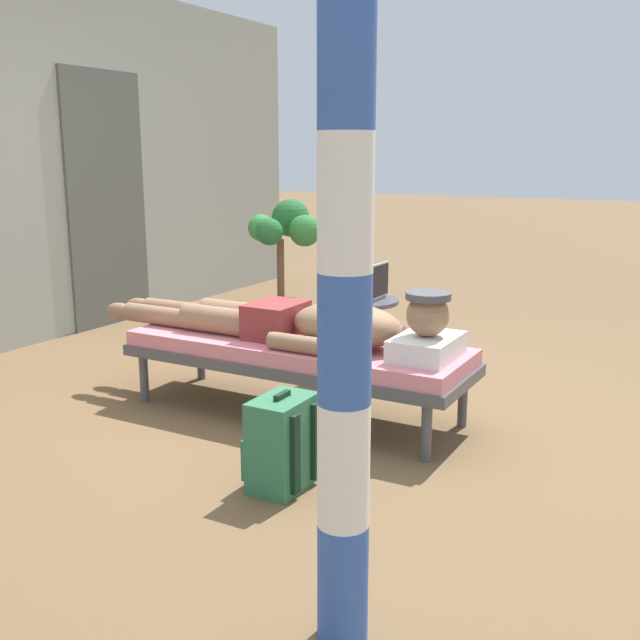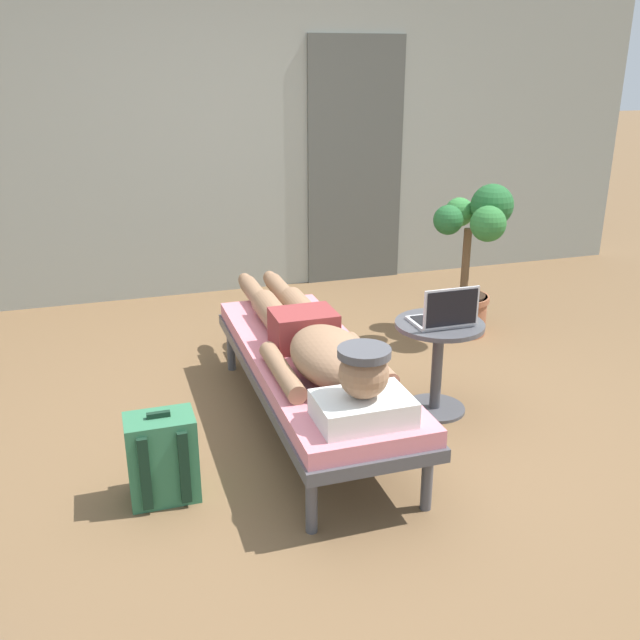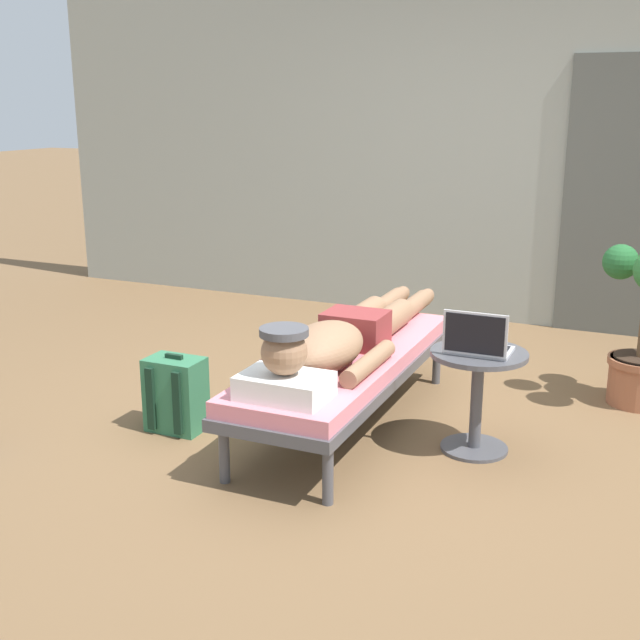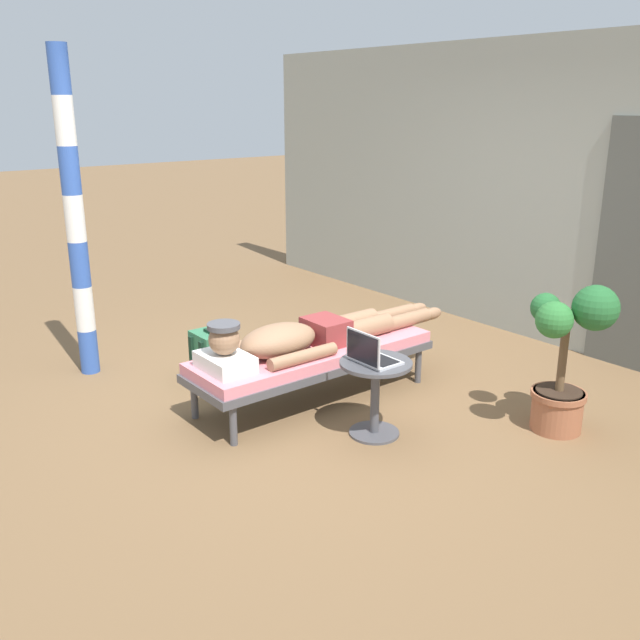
{
  "view_description": "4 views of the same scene",
  "coord_description": "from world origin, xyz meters",
  "px_view_note": "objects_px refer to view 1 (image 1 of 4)",
  "views": [
    {
      "loc": [
        -3.44,
        -2.01,
        1.41
      ],
      "look_at": [
        -0.13,
        -0.17,
        0.55
      ],
      "focal_mm": 41.75,
      "sensor_mm": 36.0,
      "label": 1
    },
    {
      "loc": [
        -1.08,
        -3.21,
        1.84
      ],
      "look_at": [
        -0.05,
        0.02,
        0.59
      ],
      "focal_mm": 39.52,
      "sensor_mm": 36.0,
      "label": 2
    },
    {
      "loc": [
        1.42,
        -3.82,
        1.72
      ],
      "look_at": [
        -0.35,
        0.18,
        0.52
      ],
      "focal_mm": 45.29,
      "sensor_mm": 36.0,
      "label": 3
    },
    {
      "loc": [
        3.73,
        -2.98,
        2.16
      ],
      "look_at": [
        -0.05,
        0.01,
        0.64
      ],
      "focal_mm": 39.24,
      "sensor_mm": 36.0,
      "label": 4
    }
  ],
  "objects_px": {
    "potted_plant": "(284,263)",
    "porch_post": "(346,203)",
    "person_reclining": "(308,323)",
    "side_table": "(359,325)",
    "laptop": "(367,290)",
    "lounge_chair": "(296,353)",
    "backpack": "(282,444)"
  },
  "relations": [
    {
      "from": "lounge_chair",
      "to": "side_table",
      "type": "relative_size",
      "value": 3.66
    },
    {
      "from": "person_reclining",
      "to": "side_table",
      "type": "height_order",
      "value": "person_reclining"
    },
    {
      "from": "person_reclining",
      "to": "side_table",
      "type": "xyz_separation_m",
      "value": [
        0.71,
        0.05,
        -0.16
      ]
    },
    {
      "from": "porch_post",
      "to": "person_reclining",
      "type": "bearing_deg",
      "value": 33.01
    },
    {
      "from": "lounge_chair",
      "to": "side_table",
      "type": "xyz_separation_m",
      "value": [
        0.71,
        -0.03,
        0.01
      ]
    },
    {
      "from": "potted_plant",
      "to": "lounge_chair",
      "type": "bearing_deg",
      "value": -146.26
    },
    {
      "from": "side_table",
      "to": "laptop",
      "type": "height_order",
      "value": "laptop"
    },
    {
      "from": "side_table",
      "to": "backpack",
      "type": "bearing_deg",
      "value": -165.89
    },
    {
      "from": "laptop",
      "to": "side_table",
      "type": "bearing_deg",
      "value": 90.0
    },
    {
      "from": "person_reclining",
      "to": "laptop",
      "type": "bearing_deg",
      "value": -0.48
    },
    {
      "from": "potted_plant",
      "to": "porch_post",
      "type": "distance_m",
      "value": 3.77
    },
    {
      "from": "lounge_chair",
      "to": "porch_post",
      "type": "bearing_deg",
      "value": -145.09
    },
    {
      "from": "lounge_chair",
      "to": "backpack",
      "type": "xyz_separation_m",
      "value": [
        -0.81,
        -0.42,
        -0.15
      ]
    },
    {
      "from": "laptop",
      "to": "backpack",
      "type": "height_order",
      "value": "laptop"
    },
    {
      "from": "lounge_chair",
      "to": "backpack",
      "type": "bearing_deg",
      "value": -152.94
    },
    {
      "from": "lounge_chair",
      "to": "backpack",
      "type": "relative_size",
      "value": 4.52
    },
    {
      "from": "side_table",
      "to": "lounge_chair",
      "type": "bearing_deg",
      "value": 177.49
    },
    {
      "from": "laptop",
      "to": "backpack",
      "type": "xyz_separation_m",
      "value": [
        -1.53,
        -0.33,
        -0.39
      ]
    },
    {
      "from": "porch_post",
      "to": "lounge_chair",
      "type": "bearing_deg",
      "value": 34.91
    },
    {
      "from": "laptop",
      "to": "porch_post",
      "type": "relative_size",
      "value": 0.12
    },
    {
      "from": "lounge_chair",
      "to": "potted_plant",
      "type": "bearing_deg",
      "value": 33.74
    },
    {
      "from": "potted_plant",
      "to": "backpack",
      "type": "bearing_deg",
      "value": -148.53
    },
    {
      "from": "laptop",
      "to": "potted_plant",
      "type": "distance_m",
      "value": 1.31
    },
    {
      "from": "person_reclining",
      "to": "porch_post",
      "type": "bearing_deg",
      "value": -146.99
    },
    {
      "from": "potted_plant",
      "to": "porch_post",
      "type": "xyz_separation_m",
      "value": [
        -3.06,
        -2.09,
        0.7
      ]
    },
    {
      "from": "lounge_chair",
      "to": "person_reclining",
      "type": "relative_size",
      "value": 0.88
    },
    {
      "from": "person_reclining",
      "to": "porch_post",
      "type": "distance_m",
      "value": 2.04
    },
    {
      "from": "lounge_chair",
      "to": "potted_plant",
      "type": "xyz_separation_m",
      "value": [
        1.47,
        0.98,
        0.23
      ]
    },
    {
      "from": "backpack",
      "to": "potted_plant",
      "type": "bearing_deg",
      "value": 31.47
    },
    {
      "from": "backpack",
      "to": "potted_plant",
      "type": "relative_size",
      "value": 0.4
    },
    {
      "from": "side_table",
      "to": "laptop",
      "type": "distance_m",
      "value": 0.23
    },
    {
      "from": "lounge_chair",
      "to": "porch_post",
      "type": "height_order",
      "value": "porch_post"
    }
  ]
}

